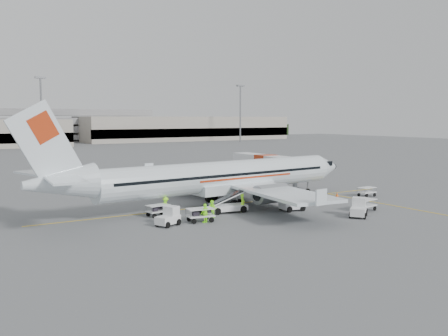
{
  "coord_description": "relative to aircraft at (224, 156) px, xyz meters",
  "views": [
    {
      "loc": [
        -29.64,
        -45.46,
        9.41
      ],
      "look_at": [
        0.0,
        2.0,
        3.8
      ],
      "focal_mm": 40.0,
      "sensor_mm": 36.0,
      "label": 1
    }
  ],
  "objects": [
    {
      "name": "ground",
      "position": [
        1.25,
        -0.06,
        -5.36
      ],
      "size": [
        360.0,
        360.0,
        0.0
      ],
      "primitive_type": "plane",
      "color": "#56595B"
    },
    {
      "name": "stripe_lead",
      "position": [
        1.25,
        -0.06,
        -5.36
      ],
      "size": [
        44.0,
        0.2,
        0.01
      ],
      "primitive_type": "cube",
      "color": "yellow",
      "rests_on": "ground"
    },
    {
      "name": "stripe_cross",
      "position": [
        15.25,
        -8.06,
        -5.36
      ],
      "size": [
        0.2,
        20.0,
        0.01
      ],
      "primitive_type": "cube",
      "color": "yellow",
      "rests_on": "ground"
    },
    {
      "name": "terminal_east",
      "position": [
        71.25,
        144.94,
        -0.36
      ],
      "size": [
        90.0,
        26.0,
        10.0
      ],
      "primitive_type": null,
      "color": "gray",
      "rests_on": "ground"
    },
    {
      "name": "parking_garage",
      "position": [
        26.25,
        159.94,
        1.64
      ],
      "size": [
        62.0,
        24.0,
        14.0
      ],
      "primitive_type": null,
      "color": "slate",
      "rests_on": "ground"
    },
    {
      "name": "mast_center",
      "position": [
        6.25,
        117.94,
        5.64
      ],
      "size": [
        3.2,
        1.2,
        22.0
      ],
      "primitive_type": null,
      "color": "slate",
      "rests_on": "ground"
    },
    {
      "name": "mast_east",
      "position": [
        81.25,
        117.94,
        5.64
      ],
      "size": [
        3.2,
        1.2,
        22.0
      ],
      "primitive_type": null,
      "color": "slate",
      "rests_on": "ground"
    },
    {
      "name": "aircraft",
      "position": [
        0.0,
        0.0,
        0.0
      ],
      "size": [
        41.4,
        33.76,
        10.72
      ],
      "primitive_type": null,
      "rotation": [
        0.0,
        0.0,
        0.09
      ],
      "color": "white",
      "rests_on": "ground"
    },
    {
      "name": "jet_bridge",
      "position": [
        12.23,
        8.74,
        -3.14
      ],
      "size": [
        3.2,
        16.95,
        4.45
      ],
      "primitive_type": null,
      "rotation": [
        0.0,
        0.0,
        -0.0
      ],
      "color": "silver",
      "rests_on": "ground"
    },
    {
      "name": "belt_loader",
      "position": [
        -2.03,
        -3.94,
        -3.95
      ],
      "size": [
        5.42,
        2.67,
        2.81
      ],
      "primitive_type": null,
      "rotation": [
        0.0,
        0.0,
        -0.14
      ],
      "color": "silver",
      "rests_on": "ground"
    },
    {
      "name": "tug_fore",
      "position": [
        7.28,
        -12.59,
        -4.45
      ],
      "size": [
        2.69,
        2.51,
        1.82
      ],
      "primitive_type": null,
      "rotation": [
        0.0,
        0.0,
        0.66
      ],
      "color": "silver",
      "rests_on": "ground"
    },
    {
      "name": "tug_mid",
      "position": [
        4.08,
        -6.66,
        -4.42
      ],
      "size": [
        2.52,
        1.57,
        1.88
      ],
      "primitive_type": null,
      "rotation": [
        0.0,
        0.0,
        -0.07
      ],
      "color": "silver",
      "rests_on": "ground"
    },
    {
      "name": "tug_aft",
      "position": [
        -9.79,
        -6.43,
        -4.52
      ],
      "size": [
        2.48,
        2.01,
        1.67
      ],
      "primitive_type": null,
      "rotation": [
        0.0,
        0.0,
        0.41
      ],
      "color": "silver",
      "rests_on": "ground"
    },
    {
      "name": "cart_loaded_a",
      "position": [
        -6.57,
        -6.5,
        -4.73
      ],
      "size": [
        2.6,
        1.77,
        1.26
      ],
      "primitive_type": null,
      "rotation": [
        0.0,
        0.0,
        -0.15
      ],
      "color": "silver",
      "rests_on": "ground"
    },
    {
      "name": "cart_loaded_b",
      "position": [
        -8.74,
        -2.06,
        -4.8
      ],
      "size": [
        2.33,
        1.58,
        1.13
      ],
      "primitive_type": null,
      "rotation": [
        0.0,
        0.0,
        0.14
      ],
      "color": "silver",
      "rests_on": "ground"
    },
    {
      "name": "cart_empty_a",
      "position": [
        10.37,
        -10.65,
        -4.76
      ],
      "size": [
        2.51,
        1.74,
        1.2
      ],
      "primitive_type": null,
      "rotation": [
        0.0,
        0.0,
        0.17
      ],
      "color": "silver",
      "rests_on": "ground"
    },
    {
      "name": "cart_empty_b",
      "position": [
        17.7,
        -4.22,
        -4.8
      ],
      "size": [
        2.21,
        1.38,
        1.12
      ],
      "primitive_type": null,
      "rotation": [
        0.0,
        0.0,
        0.05
      ],
      "color": "silver",
      "rests_on": "ground"
    },
    {
      "name": "cone_nose",
      "position": [
        14.65,
        -2.35,
        -5.08
      ],
      "size": [
        0.34,
        0.34,
        0.55
      ],
      "primitive_type": "cone",
      "color": "#FC5E14",
      "rests_on": "ground"
    },
    {
      "name": "cone_port",
      "position": [
        4.15,
        18.35,
        -5.04
      ],
      "size": [
        0.39,
        0.39,
        0.64
      ],
      "primitive_type": "cone",
      "color": "#FC5E14",
      "rests_on": "ground"
    },
    {
      "name": "cone_stbd",
      "position": [
        7.64,
        -12.25,
        -5.03
      ],
      "size": [
        0.41,
        0.41,
        0.67
      ],
      "primitive_type": "cone",
      "color": "#FC5E14",
      "rests_on": "ground"
    },
    {
      "name": "crew_a",
      "position": [
        -0.63,
        -4.59,
        -4.41
      ],
      "size": [
        0.78,
        0.82,
        1.89
      ],
      "primitive_type": "imported",
      "rotation": [
        0.0,
        0.0,
        0.92
      ],
      "color": "#95F722",
      "rests_on": "ground"
    },
    {
      "name": "crew_b",
      "position": [
        -4.68,
        -5.49,
        -4.52
      ],
      "size": [
        1.03,
        1.01,
        1.67
      ],
      "primitive_type": "imported",
      "rotation": [
        0.0,
        0.0,
        -0.71
      ],
      "color": "#95F722",
      "rests_on": "ground"
    },
    {
      "name": "crew_c",
      "position": [
        -7.69,
        -1.56,
        -4.5
      ],
      "size": [
        0.89,
        1.23,
        1.71
      ],
      "primitive_type": "imported",
      "rotation": [
        0.0,
        0.0,
        1.82
      ],
      "color": "#95F722",
      "rests_on": "ground"
    },
    {
      "name": "crew_d",
      "position": [
        -6.34,
        -7.03,
        -4.49
      ],
      "size": [
        1.1,
        0.69,
        1.74
      ],
      "primitive_type": "imported",
      "rotation": [
        0.0,
        0.0,
        3.42
      ],
      "color": "#95F722",
      "rests_on": "ground"
    }
  ]
}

